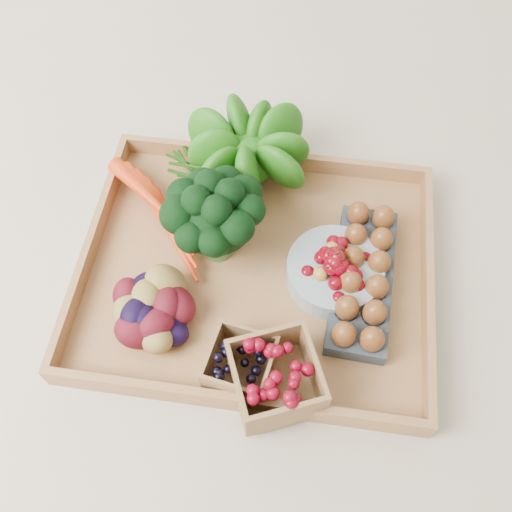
# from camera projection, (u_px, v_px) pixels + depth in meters

# --- Properties ---
(ground) EXTENTS (4.00, 4.00, 0.00)m
(ground) POSITION_uv_depth(u_px,v_px,m) (256.00, 275.00, 0.93)
(ground) COLOR beige
(ground) RESTS_ON ground
(tray) EXTENTS (0.55, 0.45, 0.01)m
(tray) POSITION_uv_depth(u_px,v_px,m) (256.00, 273.00, 0.92)
(tray) COLOR #AE7A49
(tray) RESTS_ON ground
(carrots) EXTENTS (0.20, 0.14, 0.05)m
(carrots) POSITION_uv_depth(u_px,v_px,m) (164.00, 215.00, 0.94)
(carrots) COLOR red
(carrots) RESTS_ON tray
(lettuce) EXTENTS (0.14, 0.14, 0.14)m
(lettuce) POSITION_uv_depth(u_px,v_px,m) (247.00, 146.00, 0.96)
(lettuce) COLOR #164A0B
(lettuce) RESTS_ON tray
(broccoli) EXTENTS (0.16, 0.16, 0.12)m
(broccoli) POSITION_uv_depth(u_px,v_px,m) (217.00, 230.00, 0.88)
(broccoli) COLOR black
(broccoli) RESTS_ON tray
(cherry_bowl) EXTENTS (0.15, 0.15, 0.04)m
(cherry_bowl) POSITION_uv_depth(u_px,v_px,m) (334.00, 272.00, 0.89)
(cherry_bowl) COLOR #8C9EA5
(cherry_bowl) RESTS_ON tray
(egg_carton) EXTENTS (0.10, 0.26, 0.03)m
(egg_carton) POSITION_uv_depth(u_px,v_px,m) (362.00, 281.00, 0.89)
(egg_carton) COLOR #3B434C
(egg_carton) RESTS_ON tray
(potatoes) EXTENTS (0.15, 0.15, 0.09)m
(potatoes) POSITION_uv_depth(u_px,v_px,m) (151.00, 310.00, 0.83)
(potatoes) COLOR #460B14
(potatoes) RESTS_ON tray
(punnet_blackberry) EXTENTS (0.10, 0.10, 0.06)m
(punnet_blackberry) POSITION_uv_depth(u_px,v_px,m) (240.00, 364.00, 0.80)
(punnet_blackberry) COLOR black
(punnet_blackberry) RESTS_ON tray
(punnet_raspberry) EXTENTS (0.15, 0.15, 0.08)m
(punnet_raspberry) POSITION_uv_depth(u_px,v_px,m) (275.00, 378.00, 0.78)
(punnet_raspberry) COLOR #660414
(punnet_raspberry) RESTS_ON tray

